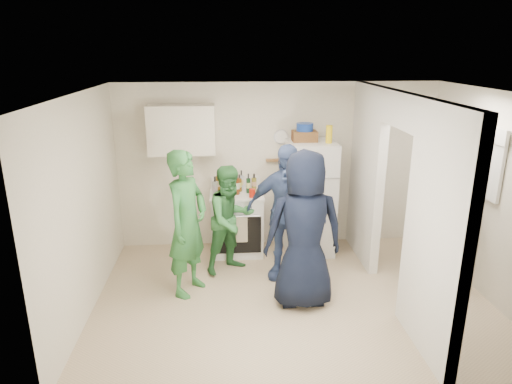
# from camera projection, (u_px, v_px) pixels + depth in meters

# --- Properties ---
(floor) EXTENTS (4.80, 4.80, 0.00)m
(floor) POSITION_uv_depth(u_px,v_px,m) (292.00, 296.00, 5.70)
(floor) COLOR tan
(floor) RESTS_ON ground
(wall_back) EXTENTS (4.80, 0.00, 4.80)m
(wall_back) POSITION_uv_depth(u_px,v_px,m) (277.00, 166.00, 6.94)
(wall_back) COLOR silver
(wall_back) RESTS_ON floor
(wall_front) EXTENTS (4.80, 0.00, 4.80)m
(wall_front) POSITION_uv_depth(u_px,v_px,m) (326.00, 268.00, 3.71)
(wall_front) COLOR silver
(wall_front) RESTS_ON floor
(wall_left) EXTENTS (0.00, 3.40, 3.40)m
(wall_left) POSITION_uv_depth(u_px,v_px,m) (84.00, 206.00, 5.16)
(wall_left) COLOR silver
(wall_left) RESTS_ON floor
(wall_right) EXTENTS (0.00, 3.40, 3.40)m
(wall_right) POSITION_uv_depth(u_px,v_px,m) (491.00, 197.00, 5.49)
(wall_right) COLOR silver
(wall_right) RESTS_ON floor
(ceiling) EXTENTS (4.80, 4.80, 0.00)m
(ceiling) POSITION_uv_depth(u_px,v_px,m) (297.00, 93.00, 4.95)
(ceiling) COLOR white
(ceiling) RESTS_ON wall_back
(partition_pier_back) EXTENTS (0.12, 1.20, 2.50)m
(partition_pier_back) POSITION_uv_depth(u_px,v_px,m) (366.00, 175.00, 6.45)
(partition_pier_back) COLOR silver
(partition_pier_back) RESTS_ON floor
(partition_pier_front) EXTENTS (0.12, 1.20, 2.50)m
(partition_pier_front) POSITION_uv_depth(u_px,v_px,m) (436.00, 235.00, 4.36)
(partition_pier_front) COLOR silver
(partition_pier_front) RESTS_ON floor
(partition_header) EXTENTS (0.12, 1.00, 0.40)m
(partition_header) POSITION_uv_depth(u_px,v_px,m) (403.00, 110.00, 5.09)
(partition_header) COLOR silver
(partition_header) RESTS_ON partition_pier_back
(stove) EXTENTS (0.78, 0.65, 0.93)m
(stove) POSITION_uv_depth(u_px,v_px,m) (237.00, 223.00, 6.82)
(stove) COLOR white
(stove) RESTS_ON floor
(upper_cabinet) EXTENTS (0.95, 0.34, 0.70)m
(upper_cabinet) POSITION_uv_depth(u_px,v_px,m) (182.00, 130.00, 6.49)
(upper_cabinet) COLOR silver
(upper_cabinet) RESTS_ON wall_back
(fridge) EXTENTS (0.69, 0.67, 1.68)m
(fridge) POSITION_uv_depth(u_px,v_px,m) (310.00, 198.00, 6.75)
(fridge) COLOR white
(fridge) RESTS_ON floor
(wicker_basket) EXTENTS (0.35, 0.25, 0.15)m
(wicker_basket) POSITION_uv_depth(u_px,v_px,m) (304.00, 136.00, 6.52)
(wicker_basket) COLOR brown
(wicker_basket) RESTS_ON fridge
(blue_bowl) EXTENTS (0.24, 0.24, 0.11)m
(blue_bowl) POSITION_uv_depth(u_px,v_px,m) (305.00, 127.00, 6.48)
(blue_bowl) COLOR navy
(blue_bowl) RESTS_ON wicker_basket
(yellow_cup_stack_top) EXTENTS (0.09, 0.09, 0.25)m
(yellow_cup_stack_top) POSITION_uv_depth(u_px,v_px,m) (329.00, 134.00, 6.38)
(yellow_cup_stack_top) COLOR yellow
(yellow_cup_stack_top) RESTS_ON fridge
(wall_clock) EXTENTS (0.22, 0.02, 0.22)m
(wall_clock) POSITION_uv_depth(u_px,v_px,m) (281.00, 137.00, 6.79)
(wall_clock) COLOR white
(wall_clock) RESTS_ON wall_back
(spice_shelf) EXTENTS (0.35, 0.08, 0.03)m
(spice_shelf) POSITION_uv_depth(u_px,v_px,m) (278.00, 160.00, 6.86)
(spice_shelf) COLOR olive
(spice_shelf) RESTS_ON wall_back
(nook_window) EXTENTS (0.03, 0.70, 0.80)m
(nook_window) POSITION_uv_depth(u_px,v_px,m) (486.00, 161.00, 5.56)
(nook_window) COLOR black
(nook_window) RESTS_ON wall_right
(nook_window_frame) EXTENTS (0.04, 0.76, 0.86)m
(nook_window_frame) POSITION_uv_depth(u_px,v_px,m) (485.00, 161.00, 5.56)
(nook_window_frame) COLOR white
(nook_window_frame) RESTS_ON wall_right
(nook_valance) EXTENTS (0.04, 0.82, 0.18)m
(nook_valance) POSITION_uv_depth(u_px,v_px,m) (487.00, 132.00, 5.45)
(nook_valance) COLOR white
(nook_valance) RESTS_ON wall_right
(yellow_cup_stack_stove) EXTENTS (0.09, 0.09, 0.25)m
(yellow_cup_stack_stove) POSITION_uv_depth(u_px,v_px,m) (228.00, 190.00, 6.42)
(yellow_cup_stack_stove) COLOR gold
(yellow_cup_stack_stove) RESTS_ON stove
(red_cup) EXTENTS (0.09, 0.09, 0.12)m
(red_cup) POSITION_uv_depth(u_px,v_px,m) (252.00, 193.00, 6.49)
(red_cup) COLOR #B91E0C
(red_cup) RESTS_ON stove
(person_green_left) EXTENTS (0.71, 0.80, 1.83)m
(person_green_left) POSITION_uv_depth(u_px,v_px,m) (187.00, 224.00, 5.56)
(person_green_left) COLOR #2F702D
(person_green_left) RESTS_ON floor
(person_green_center) EXTENTS (0.92, 0.87, 1.50)m
(person_green_center) POSITION_uv_depth(u_px,v_px,m) (231.00, 219.00, 6.16)
(person_green_center) COLOR #367B44
(person_green_center) RESTS_ON floor
(person_denim) EXTENTS (1.16, 0.85, 1.83)m
(person_denim) POSITION_uv_depth(u_px,v_px,m) (286.00, 213.00, 5.93)
(person_denim) COLOR #3A4F7F
(person_denim) RESTS_ON floor
(person_navy) EXTENTS (0.94, 0.63, 1.89)m
(person_navy) POSITION_uv_depth(u_px,v_px,m) (304.00, 230.00, 5.28)
(person_navy) COLOR black
(person_navy) RESTS_ON floor
(person_nook) EXTENTS (0.81, 1.21, 1.75)m
(person_nook) POSITION_uv_depth(u_px,v_px,m) (434.00, 217.00, 5.91)
(person_nook) COLOR black
(person_nook) RESTS_ON floor
(bottle_a) EXTENTS (0.07, 0.07, 0.30)m
(bottle_a) POSITION_uv_depth(u_px,v_px,m) (218.00, 182.00, 6.72)
(bottle_a) COLOR brown
(bottle_a) RESTS_ON stove
(bottle_b) EXTENTS (0.07, 0.07, 0.27)m
(bottle_b) POSITION_uv_depth(u_px,v_px,m) (223.00, 187.00, 6.54)
(bottle_b) COLOR #1D4E1A
(bottle_b) RESTS_ON stove
(bottle_c) EXTENTS (0.06, 0.06, 0.32)m
(bottle_c) POSITION_uv_depth(u_px,v_px,m) (231.00, 181.00, 6.75)
(bottle_c) COLOR silver
(bottle_c) RESTS_ON stove
(bottle_d) EXTENTS (0.08, 0.08, 0.32)m
(bottle_d) POSITION_uv_depth(u_px,v_px,m) (237.00, 183.00, 6.59)
(bottle_d) COLOR #55260E
(bottle_d) RESTS_ON stove
(bottle_e) EXTENTS (0.06, 0.06, 0.30)m
(bottle_e) POSITION_uv_depth(u_px,v_px,m) (241.00, 180.00, 6.79)
(bottle_e) COLOR #B3BAC7
(bottle_e) RESTS_ON stove
(bottle_f) EXTENTS (0.06, 0.06, 0.29)m
(bottle_f) POSITION_uv_depth(u_px,v_px,m) (248.00, 183.00, 6.66)
(bottle_f) COLOR #123119
(bottle_f) RESTS_ON stove
(bottle_g) EXTENTS (0.07, 0.07, 0.25)m
(bottle_g) POSITION_uv_depth(u_px,v_px,m) (254.00, 182.00, 6.79)
(bottle_g) COLOR olive
(bottle_g) RESTS_ON stove
(bottle_h) EXTENTS (0.07, 0.07, 0.29)m
(bottle_h) POSITION_uv_depth(u_px,v_px,m) (215.00, 186.00, 6.52)
(bottle_h) COLOR #9EA6A9
(bottle_h) RESTS_ON stove
(bottle_i) EXTENTS (0.07, 0.07, 0.26)m
(bottle_i) POSITION_uv_depth(u_px,v_px,m) (239.00, 183.00, 6.73)
(bottle_i) COLOR brown
(bottle_i) RESTS_ON stove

